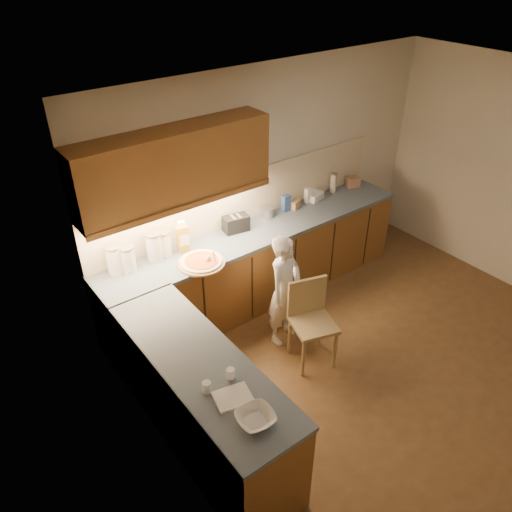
{
  "coord_description": "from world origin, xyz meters",
  "views": [
    {
      "loc": [
        -3.27,
        -2.07,
        3.66
      ],
      "look_at": [
        -0.8,
        1.2,
        1.0
      ],
      "focal_mm": 35.0,
      "sensor_mm": 36.0,
      "label": 1
    }
  ],
  "objects_px": {
    "wooden_chair": "(311,316)",
    "toaster": "(236,223)",
    "child": "(285,290)",
    "oil_jug": "(183,238)",
    "pizza_on_board": "(202,262)"
  },
  "relations": [
    {
      "from": "wooden_chair",
      "to": "toaster",
      "type": "relative_size",
      "value": 2.98
    },
    {
      "from": "wooden_chair",
      "to": "child",
      "type": "bearing_deg",
      "value": 111.31
    },
    {
      "from": "pizza_on_board",
      "to": "wooden_chair",
      "type": "height_order",
      "value": "pizza_on_board"
    },
    {
      "from": "child",
      "to": "oil_jug",
      "type": "xyz_separation_m",
      "value": [
        -0.66,
        0.84,
        0.46
      ]
    },
    {
      "from": "pizza_on_board",
      "to": "child",
      "type": "distance_m",
      "value": 0.89
    },
    {
      "from": "oil_jug",
      "to": "toaster",
      "type": "bearing_deg",
      "value": 1.39
    },
    {
      "from": "pizza_on_board",
      "to": "child",
      "type": "bearing_deg",
      "value": -39.73
    },
    {
      "from": "wooden_chair",
      "to": "toaster",
      "type": "height_order",
      "value": "toaster"
    },
    {
      "from": "wooden_chair",
      "to": "pizza_on_board",
      "type": "bearing_deg",
      "value": 143.68
    },
    {
      "from": "child",
      "to": "wooden_chair",
      "type": "xyz_separation_m",
      "value": [
        0.03,
        -0.37,
        -0.1
      ]
    },
    {
      "from": "oil_jug",
      "to": "toaster",
      "type": "height_order",
      "value": "oil_jug"
    },
    {
      "from": "child",
      "to": "wooden_chair",
      "type": "relative_size",
      "value": 1.4
    },
    {
      "from": "pizza_on_board",
      "to": "oil_jug",
      "type": "height_order",
      "value": "oil_jug"
    },
    {
      "from": "oil_jug",
      "to": "toaster",
      "type": "distance_m",
      "value": 0.67
    },
    {
      "from": "child",
      "to": "oil_jug",
      "type": "height_order",
      "value": "oil_jug"
    }
  ]
}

